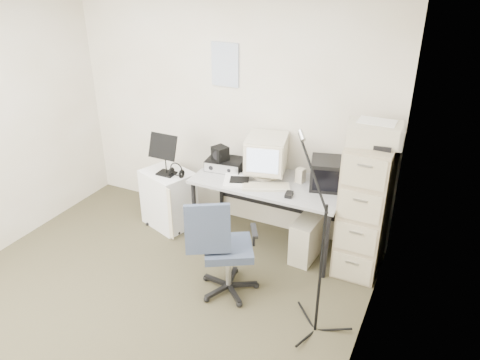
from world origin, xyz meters
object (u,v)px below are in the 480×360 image
at_px(office_chair, 228,247).
at_px(side_cart, 169,198).
at_px(desk, 268,213).
at_px(filing_cabinet, 365,208).

height_order(office_chair, side_cart, office_chair).
distance_m(desk, side_cart, 1.15).
xyz_separation_m(desk, office_chair, (-0.02, -0.85, 0.10)).
height_order(filing_cabinet, desk, filing_cabinet).
relative_size(desk, office_chair, 1.60).
bearing_deg(filing_cabinet, office_chair, -137.76).
bearing_deg(office_chair, side_cart, 115.91).
distance_m(desk, office_chair, 0.86).
relative_size(filing_cabinet, side_cart, 2.02).
relative_size(filing_cabinet, desk, 0.87).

